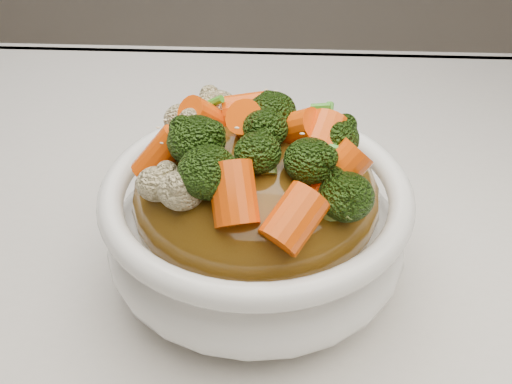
# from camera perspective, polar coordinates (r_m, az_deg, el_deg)

# --- Properties ---
(tablecloth) EXTENTS (1.20, 0.80, 0.04)m
(tablecloth) POSITION_cam_1_polar(r_m,az_deg,el_deg) (0.50, 6.56, -8.09)
(tablecloth) COLOR silver
(tablecloth) RESTS_ON dining_table
(bowl) EXTENTS (0.24, 0.24, 0.09)m
(bowl) POSITION_cam_1_polar(r_m,az_deg,el_deg) (0.45, 0.00, -3.39)
(bowl) COLOR white
(bowl) RESTS_ON tablecloth
(sauce_base) EXTENTS (0.19, 0.19, 0.10)m
(sauce_base) POSITION_cam_1_polar(r_m,az_deg,el_deg) (0.43, 0.00, -0.33)
(sauce_base) COLOR #5B3C0F
(sauce_base) RESTS_ON bowl
(carrots) EXTENTS (0.19, 0.19, 0.05)m
(carrots) POSITION_cam_1_polar(r_m,az_deg,el_deg) (0.39, 0.00, 7.07)
(carrots) COLOR #FE5508
(carrots) RESTS_ON sauce_base
(broccoli) EXTENTS (0.19, 0.19, 0.05)m
(broccoli) POSITION_cam_1_polar(r_m,az_deg,el_deg) (0.39, 0.00, 6.94)
(broccoli) COLOR black
(broccoli) RESTS_ON sauce_base
(cauliflower) EXTENTS (0.19, 0.19, 0.04)m
(cauliflower) POSITION_cam_1_polar(r_m,az_deg,el_deg) (0.40, 0.00, 6.68)
(cauliflower) COLOR beige
(cauliflower) RESTS_ON sauce_base
(scallions) EXTENTS (0.14, 0.14, 0.02)m
(scallions) POSITION_cam_1_polar(r_m,az_deg,el_deg) (0.39, 0.00, 7.20)
(scallions) COLOR #3B9322
(scallions) RESTS_ON sauce_base
(sesame_seeds) EXTENTS (0.17, 0.17, 0.01)m
(sesame_seeds) POSITION_cam_1_polar(r_m,az_deg,el_deg) (0.39, 0.00, 7.20)
(sesame_seeds) COLOR beige
(sesame_seeds) RESTS_ON sauce_base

